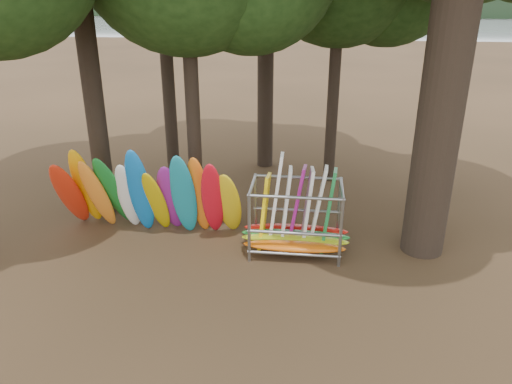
# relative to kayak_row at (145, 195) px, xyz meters

# --- Properties ---
(ground) EXTENTS (120.00, 120.00, 0.00)m
(ground) POSITION_rel_kayak_row_xyz_m (3.10, -1.03, -1.32)
(ground) COLOR #47331E
(ground) RESTS_ON ground
(lake) EXTENTS (160.00, 160.00, 0.00)m
(lake) POSITION_rel_kayak_row_xyz_m (3.10, 58.97, -1.32)
(lake) COLOR gray
(lake) RESTS_ON ground
(far_shore) EXTENTS (160.00, 4.00, 4.00)m
(far_shore) POSITION_rel_kayak_row_xyz_m (3.10, 108.97, 0.68)
(far_shore) COLOR black
(far_shore) RESTS_ON ground
(kayak_row) EXTENTS (5.74, 2.16, 3.09)m
(kayak_row) POSITION_rel_kayak_row_xyz_m (0.00, 0.00, 0.00)
(kayak_row) COLOR red
(kayak_row) RESTS_ON ground
(storage_rack) EXTENTS (3.19, 1.60, 2.86)m
(storage_rack) POSITION_rel_kayak_row_xyz_m (4.58, -0.45, -0.37)
(storage_rack) COLOR gray
(storage_rack) RESTS_ON ground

